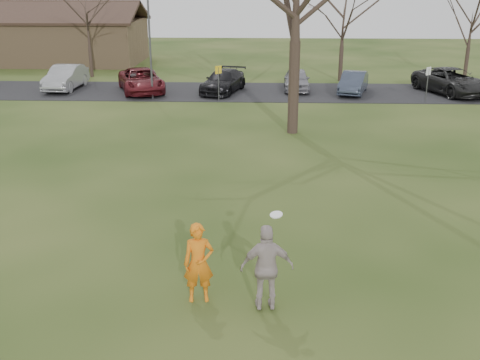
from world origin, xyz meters
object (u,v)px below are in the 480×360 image
Objects in this scene: car_6 at (452,81)px; car_3 at (223,81)px; car_2 at (141,80)px; lamp_post at (149,31)px; catching_play at (267,267)px; car_5 at (353,83)px; car_1 at (66,77)px; player_defender at (199,263)px; building at (23,39)px; car_4 at (297,80)px.

car_3 is at bearing 160.65° from car_6.
car_3 is at bearing -17.91° from car_2.
car_6 is 0.90× the size of lamp_post.
catching_play is at bearing -69.43° from car_3.
car_3 reaches higher than car_5.
car_5 is 25.47m from catching_play.
car_3 is 0.84× the size of car_6.
catching_play is at bearing -61.58° from car_1.
car_3 is 2.20× the size of catching_play.
player_defender is at bearing -89.92° from car_5.
car_5 is 0.20× the size of building.
car_3 is 0.23× the size of building.
car_6 is (6.08, 0.16, 0.12)m from car_5.
lamp_post reaches higher than car_1.
building is (-32.29, 13.19, 1.11)m from car_6.
car_2 is 5.17m from car_3.
car_6 is 27.57m from catching_play.
lamp_post reaches higher than player_defender.
catching_play reaches higher than car_1.
car_3 is at bearing -1.58° from car_1.
car_1 is at bearing -168.72° from car_3.
car_6 is at bearing -3.45° from car_4.
player_defender is 0.46× the size of car_5.
catching_play reaches higher than car_3.
car_4 is 0.63× the size of lamp_post.
car_1 is at bearing 155.73° from lamp_post.
car_4 is 9.59m from car_6.
car_6 reaches higher than car_3.
building is at bearing 118.50° from catching_play.
lamp_post reaches higher than catching_play.
building is (-18.08, 13.30, 1.21)m from car_3.
building reaches higher than car_2.
car_3 is at bearing -167.85° from car_4.
car_6 is 2.61× the size of catching_play.
building is at bearing 158.13° from car_3.
car_6 is at bearing 14.91° from car_3.
car_1 is at bearing 116.83° from catching_play.
catching_play is 0.34× the size of lamp_post.
car_4 is 3.60m from car_5.
lamp_post is (-6.75, 22.72, 2.93)m from catching_play.
car_5 is at bearing 77.63° from catching_play.
building is at bearing 137.99° from car_6.
car_1 reaches higher than car_3.
car_1 is 28.57m from catching_play.
car_6 is at bearing 17.37° from car_5.
car_2 is 1.33× the size of car_4.
car_3 is 22.48m from building.
lamp_post is at bearing -159.23° from car_4.
car_5 is 29.43m from building.
player_defender is at bearing -94.99° from car_2.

